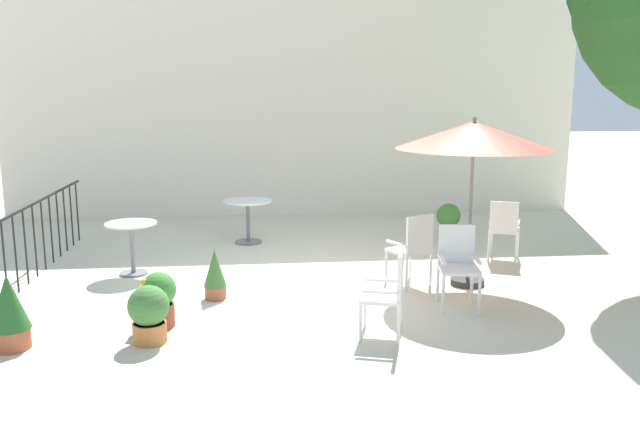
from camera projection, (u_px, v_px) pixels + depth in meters
The scene contains 15 objects.
ground_plane at pixel (318, 276), 8.88m from camera, with size 60.00×60.00×0.00m, color beige.
villa_facade at pixel (296, 86), 12.90m from camera, with size 11.52×0.30×5.22m, color silver.
terrace_railing at pixel (24, 234), 8.37m from camera, with size 0.03×5.43×1.01m.
patio_umbrella_0 at pixel (474, 137), 8.12m from camera, with size 1.98×1.98×2.19m.
cafe_table_0 at pixel (248, 213), 10.71m from camera, with size 0.81×0.81×0.72m.
cafe_table_1 at pixel (132, 239), 8.86m from camera, with size 0.70×0.70×0.73m.
patio_chair_0 at pixel (413, 245), 8.27m from camera, with size 0.60×0.60×0.97m.
patio_chair_1 at pixel (458, 261), 7.56m from camera, with size 0.51×0.56×0.95m.
patio_chair_2 at pixel (390, 289), 6.58m from camera, with size 0.53×0.55×0.91m.
patio_chair_3 at pixel (504, 226), 9.60m from camera, with size 0.58×0.58×0.91m.
potted_plant_0 at pixel (149, 313), 6.48m from camera, with size 0.42×0.42×0.59m.
potted_plant_1 at pixel (215, 274), 7.85m from camera, with size 0.28×0.28×0.62m.
potted_plant_2 at pixel (448, 219), 11.18m from camera, with size 0.42×0.42×0.59m.
potted_plant_3 at pixel (9, 311), 6.30m from camera, with size 0.39×0.39×0.76m.
potted_plant_4 at pixel (159, 298), 6.91m from camera, with size 0.38×0.38×0.61m.
Camera 1 is at (-0.85, -8.52, 2.51)m, focal length 36.15 mm.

